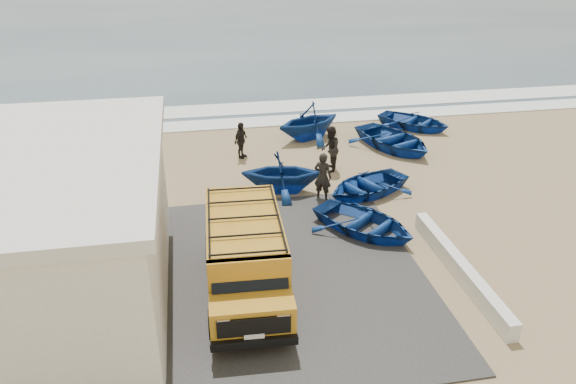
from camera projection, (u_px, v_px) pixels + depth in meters
ground at (276, 240)px, 18.51m from camera, size 160.00×160.00×0.00m
slab at (220, 281)px, 16.40m from camera, size 12.00×10.00×0.05m
ocean at (202, 7)px, 68.07m from camera, size 180.00×88.00×0.01m
surf_line at (239, 123)px, 29.11m from camera, size 180.00×1.60×0.06m
surf_wash at (235, 109)px, 31.33m from camera, size 180.00×2.20×0.04m
building at (4, 234)px, 14.58m from camera, size 8.40×9.40×4.30m
parapet at (460, 268)px, 16.54m from camera, size 0.35×6.00×0.55m
van at (246, 254)px, 15.46m from camera, size 2.34×5.39×2.27m
boat_near_left at (364, 222)px, 18.82m from camera, size 4.37×4.53×0.77m
boat_near_right at (367, 185)px, 21.51m from camera, size 4.32×3.83×0.74m
boat_mid_left at (282, 172)px, 21.49m from camera, size 3.52×3.17×1.63m
boat_mid_right at (393, 140)px, 25.77m from camera, size 4.46×5.12×0.88m
boat_far_left at (309, 121)px, 26.78m from camera, size 4.32×4.10×1.79m
boat_far_right at (414, 121)px, 28.34m from camera, size 4.41×4.46×0.76m
fisherman_front at (323, 177)px, 20.83m from camera, size 0.82×0.76×1.88m
fisherman_middle at (330, 149)px, 23.24m from camera, size 1.01×1.13×1.94m
fisherman_back at (241, 140)px, 24.63m from camera, size 0.89×1.00×1.63m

